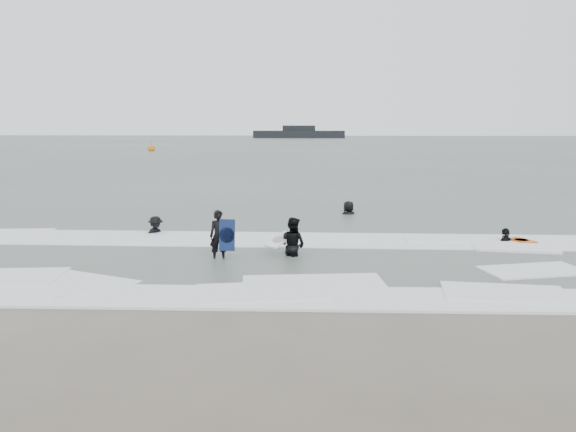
{
  "coord_description": "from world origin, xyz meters",
  "views": [
    {
      "loc": [
        0.99,
        -13.58,
        4.23
      ],
      "look_at": [
        0.0,
        5.0,
        1.1
      ],
      "focal_mm": 35.0,
      "sensor_mm": 36.0,
      "label": 1
    }
  ],
  "objects_px": {
    "surfer_breaker": "(156,235)",
    "vessel_horizon": "(299,133)",
    "surfer_right_near": "(506,243)",
    "surfer_right_far": "(348,215)",
    "surfer_wading": "(293,256)",
    "buoy": "(152,148)",
    "surfer_centre": "(220,261)"
  },
  "relations": [
    {
      "from": "surfer_right_near",
      "to": "buoy",
      "type": "bearing_deg",
      "value": -92.43
    },
    {
      "from": "surfer_breaker",
      "to": "surfer_right_near",
      "type": "relative_size",
      "value": 0.94
    },
    {
      "from": "surfer_centre",
      "to": "surfer_wading",
      "type": "distance_m",
      "value": 2.33
    },
    {
      "from": "vessel_horizon",
      "to": "surfer_wading",
      "type": "bearing_deg",
      "value": -88.14
    },
    {
      "from": "surfer_centre",
      "to": "surfer_breaker",
      "type": "relative_size",
      "value": 1.02
    },
    {
      "from": "buoy",
      "to": "surfer_right_near",
      "type": "bearing_deg",
      "value": -63.11
    },
    {
      "from": "surfer_right_far",
      "to": "vessel_horizon",
      "type": "distance_m",
      "value": 123.49
    },
    {
      "from": "vessel_horizon",
      "to": "surfer_right_near",
      "type": "bearing_deg",
      "value": -84.81
    },
    {
      "from": "surfer_right_far",
      "to": "surfer_breaker",
      "type": "bearing_deg",
      "value": 8.24
    },
    {
      "from": "surfer_right_near",
      "to": "surfer_right_far",
      "type": "relative_size",
      "value": 0.93
    },
    {
      "from": "surfer_right_far",
      "to": "vessel_horizon",
      "type": "xyz_separation_m",
      "value": [
        -6.46,
        123.31,
        1.22
      ]
    },
    {
      "from": "surfer_centre",
      "to": "surfer_right_near",
      "type": "distance_m",
      "value": 10.19
    },
    {
      "from": "surfer_breaker",
      "to": "vessel_horizon",
      "type": "xyz_separation_m",
      "value": [
        1.07,
        128.29,
        1.22
      ]
    },
    {
      "from": "vessel_horizon",
      "to": "surfer_centre",
      "type": "bearing_deg",
      "value": -89.12
    },
    {
      "from": "surfer_centre",
      "to": "surfer_breaker",
      "type": "bearing_deg",
      "value": 116.43
    },
    {
      "from": "surfer_breaker",
      "to": "surfer_right_far",
      "type": "distance_m",
      "value": 9.03
    },
    {
      "from": "surfer_right_far",
      "to": "buoy",
      "type": "distance_m",
      "value": 60.75
    },
    {
      "from": "surfer_breaker",
      "to": "buoy",
      "type": "bearing_deg",
      "value": 57.85
    },
    {
      "from": "surfer_right_far",
      "to": "buoy",
      "type": "relative_size",
      "value": 1.1
    },
    {
      "from": "surfer_right_near",
      "to": "surfer_right_far",
      "type": "distance_m",
      "value": 7.73
    },
    {
      "from": "surfer_centre",
      "to": "surfer_right_far",
      "type": "xyz_separation_m",
      "value": [
        4.43,
        8.81,
        0.0
      ]
    },
    {
      "from": "surfer_centre",
      "to": "surfer_wading",
      "type": "relative_size",
      "value": 0.88
    },
    {
      "from": "surfer_wading",
      "to": "surfer_centre",
      "type": "bearing_deg",
      "value": 49.08
    },
    {
      "from": "surfer_breaker",
      "to": "vessel_horizon",
      "type": "bearing_deg",
      "value": 40.67
    },
    {
      "from": "surfer_wading",
      "to": "buoy",
      "type": "xyz_separation_m",
      "value": [
        -23.36,
        63.25,
        0.42
      ]
    },
    {
      "from": "surfer_breaker",
      "to": "surfer_right_far",
      "type": "height_order",
      "value": "surfer_right_far"
    },
    {
      "from": "surfer_right_near",
      "to": "vessel_horizon",
      "type": "xyz_separation_m",
      "value": [
        -11.72,
        128.98,
        1.22
      ]
    },
    {
      "from": "surfer_breaker",
      "to": "vessel_horizon",
      "type": "height_order",
      "value": "vessel_horizon"
    },
    {
      "from": "surfer_right_near",
      "to": "surfer_centre",
      "type": "bearing_deg",
      "value": -11.31
    },
    {
      "from": "surfer_centre",
      "to": "vessel_horizon",
      "type": "distance_m",
      "value": 132.15
    },
    {
      "from": "surfer_wading",
      "to": "surfer_right_far",
      "type": "distance_m",
      "value": 8.43
    },
    {
      "from": "surfer_wading",
      "to": "surfer_right_near",
      "type": "bearing_deg",
      "value": -129.2
    }
  ]
}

